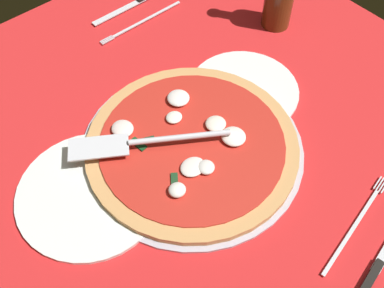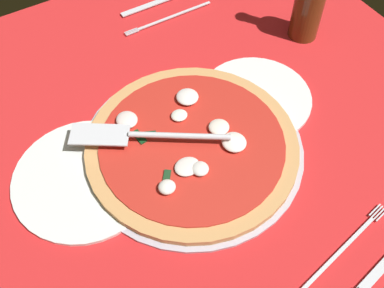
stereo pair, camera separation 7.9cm
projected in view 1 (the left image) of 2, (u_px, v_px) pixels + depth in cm
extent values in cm
cube|color=red|center=(200.00, 153.00, 81.05)|extent=(107.55, 107.55, 0.80)
cube|color=silver|center=(355.00, 20.00, 101.75)|extent=(8.96, 8.96, 0.10)
cube|color=silver|center=(297.00, 17.00, 102.31)|extent=(8.96, 8.96, 0.10)
cube|color=silver|center=(363.00, 60.00, 94.26)|extent=(8.96, 8.96, 0.10)
cube|color=silver|center=(239.00, 15.00, 102.88)|extent=(8.96, 8.96, 0.10)
cube|color=silver|center=(300.00, 57.00, 94.82)|extent=(8.96, 8.96, 0.10)
cube|color=silver|center=(373.00, 107.00, 86.77)|extent=(8.96, 8.96, 0.10)
cube|color=silver|center=(183.00, 12.00, 103.44)|extent=(8.96, 8.96, 0.10)
cube|color=silver|center=(239.00, 54.00, 95.39)|extent=(8.96, 8.96, 0.10)
cube|color=silver|center=(305.00, 103.00, 87.33)|extent=(8.96, 8.96, 0.10)
cube|color=silver|center=(384.00, 163.00, 79.28)|extent=(8.96, 8.96, 0.10)
cube|color=silver|center=(127.00, 9.00, 104.00)|extent=(8.96, 8.96, 0.10)
cube|color=silver|center=(178.00, 51.00, 95.95)|extent=(8.96, 8.96, 0.10)
cube|color=silver|center=(238.00, 100.00, 87.90)|extent=(8.96, 8.96, 0.10)
cube|color=silver|center=(310.00, 158.00, 79.84)|extent=(8.96, 8.96, 0.10)
cube|color=silver|center=(71.00, 7.00, 104.56)|extent=(8.96, 8.96, 0.10)
cube|color=silver|center=(117.00, 48.00, 96.51)|extent=(8.96, 8.96, 0.10)
cube|color=silver|center=(171.00, 96.00, 88.46)|extent=(8.96, 8.96, 0.10)
cube|color=silver|center=(236.00, 154.00, 80.41)|extent=(8.96, 8.96, 0.10)
cube|color=silver|center=(316.00, 225.00, 72.35)|extent=(8.96, 8.96, 0.10)
cube|color=silver|center=(58.00, 44.00, 97.07)|extent=(8.96, 8.96, 0.10)
cube|color=silver|center=(106.00, 92.00, 89.02)|extent=(8.96, 8.96, 0.10)
cube|color=silver|center=(164.00, 149.00, 80.97)|extent=(8.96, 8.96, 0.10)
cube|color=silver|center=(235.00, 219.00, 72.92)|extent=(8.96, 8.96, 0.10)
cube|color=silver|center=(42.00, 89.00, 89.58)|extent=(8.96, 8.96, 0.10)
cube|color=silver|center=(93.00, 145.00, 81.53)|extent=(8.96, 8.96, 0.10)
cube|color=silver|center=(155.00, 214.00, 73.48)|extent=(8.96, 8.96, 0.10)
cube|color=silver|center=(22.00, 141.00, 82.09)|extent=(8.96, 8.96, 0.10)
cube|color=silver|center=(77.00, 209.00, 74.04)|extent=(8.96, 8.96, 0.10)
cube|color=silver|center=(0.00, 203.00, 74.60)|extent=(8.96, 8.96, 0.10)
cube|color=silver|center=(57.00, 286.00, 66.55)|extent=(8.96, 8.96, 0.10)
cylinder|color=#B5B0C0|center=(192.00, 149.00, 80.44)|extent=(38.63, 38.63, 0.87)
cylinder|color=white|center=(243.00, 91.00, 88.51)|extent=(21.08, 21.08, 1.00)
cylinder|color=white|center=(90.00, 194.00, 75.04)|extent=(24.06, 24.06, 1.00)
cylinder|color=tan|center=(192.00, 145.00, 79.59)|extent=(36.75, 36.75, 1.23)
cylinder|color=red|center=(192.00, 143.00, 78.98)|extent=(31.98, 31.98, 0.30)
ellipsoid|color=silver|center=(123.00, 129.00, 79.81)|extent=(3.74, 4.00, 1.25)
ellipsoid|color=white|center=(234.00, 136.00, 78.79)|extent=(4.17, 4.35, 1.26)
ellipsoid|color=silver|center=(206.00, 167.00, 75.14)|extent=(2.85, 2.91, 1.15)
ellipsoid|color=white|center=(177.00, 190.00, 72.45)|extent=(2.84, 2.74, 1.39)
ellipsoid|color=white|center=(178.00, 98.00, 83.96)|extent=(4.10, 4.09, 1.33)
ellipsoid|color=white|center=(173.00, 118.00, 81.40)|extent=(2.98, 2.73, 0.95)
ellipsoid|color=white|center=(193.00, 167.00, 75.32)|extent=(4.32, 3.66, 0.92)
ellipsoid|color=white|center=(216.00, 124.00, 80.47)|extent=(3.68, 3.58, 1.22)
cube|color=#1A3E20|center=(174.00, 180.00, 74.14)|extent=(2.57, 2.89, 0.30)
cube|color=#183C24|center=(146.00, 140.00, 78.90)|extent=(3.12, 2.19, 0.30)
cube|color=#12411D|center=(138.00, 144.00, 78.44)|extent=(1.61, 3.24, 0.30)
cube|color=silver|center=(99.00, 147.00, 76.34)|extent=(10.82, 9.24, 0.30)
cylinder|color=silver|center=(180.00, 137.00, 77.10)|extent=(14.84, 10.20, 1.00)
cube|color=silver|center=(139.00, 14.00, 102.55)|extent=(20.41, 13.66, 0.60)
cube|color=silver|center=(147.00, 19.00, 100.83)|extent=(18.16, 0.66, 0.25)
cube|color=silver|center=(106.00, 39.00, 96.95)|extent=(3.00, 0.23, 0.25)
cube|color=silver|center=(107.00, 40.00, 96.75)|extent=(3.00, 0.23, 0.25)
cube|color=silver|center=(108.00, 41.00, 96.56)|extent=(3.00, 0.23, 0.25)
cube|color=silver|center=(120.00, 11.00, 102.43)|extent=(13.99, 1.45, 0.25)
cube|color=white|center=(368.00, 243.00, 70.18)|extent=(19.25, 15.43, 0.60)
cube|color=silver|center=(352.00, 231.00, 70.87)|extent=(17.82, 3.97, 0.25)
cube|color=silver|center=(382.00, 186.00, 75.67)|extent=(2.99, 0.78, 0.25)
cube|color=silver|center=(380.00, 184.00, 75.83)|extent=(2.99, 0.78, 0.25)
cube|color=silver|center=(377.00, 183.00, 75.99)|extent=(2.99, 0.78, 0.25)
cube|color=black|center=(369.00, 281.00, 65.91)|extent=(7.78, 2.62, 0.80)
cylinder|color=#582E11|center=(279.00, 2.00, 95.95)|extent=(6.09, 6.09, 11.97)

